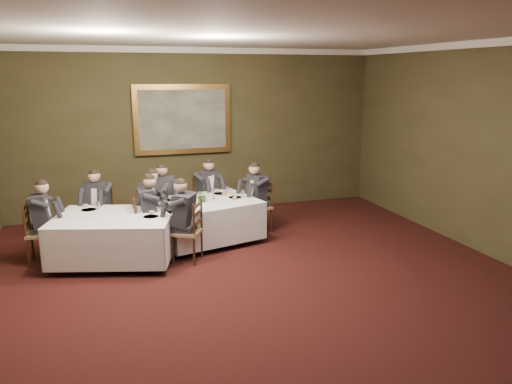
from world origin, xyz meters
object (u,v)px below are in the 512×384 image
diner_sec_backleft (99,215)px  centerpiece (202,194)px  diner_sec_backright (155,215)px  diner_sec_endleft (41,232)px  candlestick (214,190)px  table_main (206,218)px  chair_main_backleft (163,219)px  diner_main_backright (207,201)px  chair_sec_endright (188,244)px  diner_sec_endright (187,230)px  chair_main_backright (207,212)px  diner_main_endright (258,206)px  chair_main_endleft (147,237)px  chair_sec_backleft (100,227)px  table_second (114,235)px  painting (183,119)px  diner_main_endleft (147,224)px  diner_main_backleft (162,207)px  chair_sec_endleft (41,245)px  chair_main_endright (258,217)px  chair_sec_backright (156,227)px

diner_sec_backleft → centerpiece: size_ratio=5.08×
diner_sec_backright → diner_sec_endleft: (-1.86, -0.44, 0.00)m
diner_sec_backright → candlestick: bearing=-166.4°
table_main → chair_main_backleft: bearing=132.0°
diner_main_backright → candlestick: bearing=61.4°
diner_sec_backright → chair_sec_endright: size_ratio=1.35×
diner_sec_backleft → diner_sec_endright: same height
chair_main_backright → diner_main_endright: (0.84, -0.72, 0.23)m
chair_main_backleft → diner_main_endright: size_ratio=0.74×
chair_main_backright → diner_sec_backright: (-1.10, -0.72, 0.23)m
centerpiece → chair_main_endleft: bearing=-167.2°
diner_main_backright → chair_sec_backleft: 2.11m
chair_main_backleft → diner_sec_endleft: 2.25m
diner_sec_endleft → table_second: bearing=76.5°
diner_main_backright → painting: (-0.23, 1.15, 1.51)m
chair_main_endleft → diner_sec_endright: size_ratio=0.74×
diner_main_endleft → diner_sec_endleft: bearing=-93.5°
diner_main_endright → diner_main_backright: bearing=32.7°
diner_main_backleft → diner_main_endright: bearing=156.4°
diner_main_endright → chair_sec_endleft: 3.84m
chair_main_endleft → chair_sec_endleft: size_ratio=1.00×
chair_main_endright → diner_sec_endleft: size_ratio=0.74×
diner_main_backleft → painting: bearing=-124.7°
diner_sec_backright → chair_sec_endright: diner_sec_backright is taller
diner_main_endleft → candlestick: diner_main_endleft is taller
diner_main_endright → diner_sec_backright: size_ratio=1.00×
chair_main_endleft → chair_sec_backright: bearing=159.6°
table_main → diner_sec_endleft: size_ratio=1.51×
chair_sec_backleft → painting: size_ratio=0.49×
chair_main_endright → table_second: bearing=88.9°
chair_main_endright → diner_sec_backright: bearing=73.0°
chair_sec_endleft → diner_sec_endleft: size_ratio=0.74×
diner_main_endleft → chair_sec_backleft: (-0.75, 0.84, -0.23)m
chair_sec_backleft → diner_sec_backright: size_ratio=0.74×
diner_sec_backright → chair_main_endleft: bearing=93.2°
painting → candlestick: bearing=-85.3°
diner_main_endleft → diner_sec_backright: same height
table_second → chair_sec_backleft: 1.09m
diner_main_endleft → centerpiece: size_ratio=5.08×
diner_main_backleft → chair_sec_backright: 0.54m
candlestick → painting: size_ratio=0.22×
table_second → chair_sec_backright: 1.09m
diner_main_backleft → diner_main_endright: same height
chair_main_backleft → centerpiece: bearing=118.6°
chair_sec_backright → candlestick: size_ratio=2.17×
diner_main_backleft → diner_main_endleft: (-0.39, -1.02, 0.00)m
diner_sec_backright → chair_sec_endleft: bearing=37.2°
diner_sec_endleft → diner_main_endleft: bearing=88.8°
diner_main_endright → diner_sec_endleft: bearing=79.6°
diner_main_backright → centerpiece: bearing=49.0°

